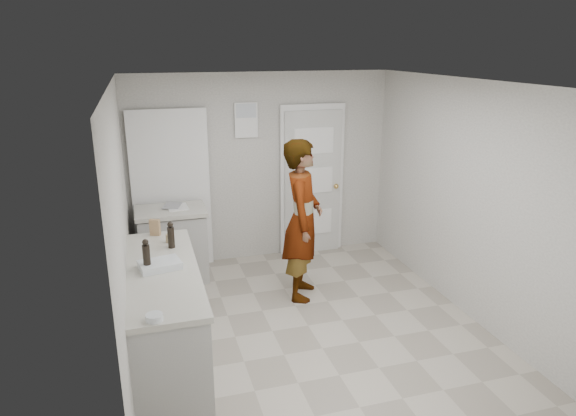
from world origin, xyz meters
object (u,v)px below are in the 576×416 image
object	(u,v)px
oil_cruet_a	(171,235)
egg_bowl	(154,317)
person	(303,220)
oil_cruet_b	(146,256)
baking_dish	(160,265)
cake_mix_box	(155,227)
spice_jar	(169,238)

from	to	relation	value
oil_cruet_a	egg_bowl	bearing A→B (deg)	-99.16
person	oil_cruet_b	size ratio (longest dim) A/B	6.22
oil_cruet_a	egg_bowl	xyz separation A→B (m)	(-0.22, -1.39, -0.10)
baking_dish	cake_mix_box	bearing A→B (deg)	90.04
spice_jar	oil_cruet_b	xyz separation A→B (m)	(-0.22, -0.64, 0.10)
spice_jar	baking_dish	world-z (taller)	spice_jar
cake_mix_box	oil_cruet_b	world-z (taller)	oil_cruet_b
spice_jar	egg_bowl	size ratio (longest dim) A/B	0.69
cake_mix_box	baking_dish	world-z (taller)	cake_mix_box
spice_jar	oil_cruet_b	bearing A→B (deg)	-109.25
oil_cruet_b	egg_bowl	distance (m)	0.90
person	oil_cruet_a	xyz separation A→B (m)	(-1.48, -0.41, 0.12)
person	oil_cruet_b	xyz separation A→B (m)	(-1.72, -0.91, 0.14)
person	egg_bowl	bearing A→B (deg)	159.90
spice_jar	oil_cruet_a	distance (m)	0.17
oil_cruet_a	oil_cruet_b	bearing A→B (deg)	-116.10
oil_cruet_b	oil_cruet_a	bearing A→B (deg)	63.90
baking_dish	egg_bowl	world-z (taller)	baking_dish
person	cake_mix_box	world-z (taller)	person
cake_mix_box	oil_cruet_b	bearing A→B (deg)	-72.50
oil_cruet_b	baking_dish	size ratio (longest dim) A/B	0.76
cake_mix_box	oil_cruet_a	world-z (taller)	oil_cruet_a
person	spice_jar	distance (m)	1.52
oil_cruet_a	baking_dish	distance (m)	0.50
cake_mix_box	baking_dish	bearing A→B (deg)	-65.72
cake_mix_box	baking_dish	distance (m)	0.87
oil_cruet_a	oil_cruet_b	distance (m)	0.55
person	baking_dish	xyz separation A→B (m)	(-1.62, -0.88, 0.03)
baking_dish	egg_bowl	size ratio (longest dim) A/B	3.17
person	cake_mix_box	bearing A→B (deg)	113.82
person	spice_jar	size ratio (longest dim) A/B	21.58
baking_dish	spice_jar	bearing A→B (deg)	79.06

